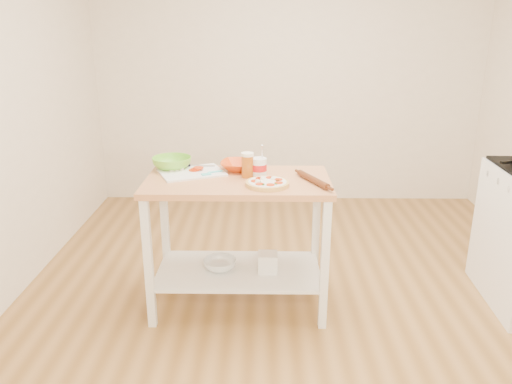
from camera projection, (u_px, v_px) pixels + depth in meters
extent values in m
cube|color=#A2733B|center=(302.00, 307.00, 3.42)|extent=(4.00, 4.50, 0.02)
cube|color=#F4E5CD|center=(289.00, 74.00, 5.13)|extent=(4.00, 0.02, 2.70)
cube|color=#F4E5CD|center=(424.00, 322.00, 0.84)|extent=(4.00, 0.02, 2.70)
cube|color=tan|center=(238.00, 182.00, 3.17)|extent=(1.17, 0.64, 0.04)
cube|color=white|center=(239.00, 271.00, 3.37)|extent=(1.09, 0.58, 0.02)
cube|color=white|center=(149.00, 265.00, 3.06)|extent=(0.05, 0.05, 0.86)
cube|color=white|center=(165.00, 230.00, 3.58)|extent=(0.05, 0.05, 0.86)
cube|color=white|center=(325.00, 266.00, 3.04)|extent=(0.05, 0.05, 0.86)
cube|color=white|center=(316.00, 231.00, 3.56)|extent=(0.05, 0.05, 0.86)
cube|color=black|center=(511.00, 162.00, 3.27)|extent=(0.16, 0.07, 0.02)
cylinder|color=#E9BC63|center=(267.00, 184.00, 3.02)|extent=(0.27, 0.27, 0.02)
cylinder|color=#E9BC63|center=(267.00, 182.00, 3.02)|extent=(0.27, 0.27, 0.01)
cylinder|color=white|center=(267.00, 182.00, 3.02)|extent=(0.23, 0.23, 0.01)
cylinder|color=red|center=(278.00, 180.00, 3.05)|extent=(0.05, 0.05, 0.01)
cylinder|color=red|center=(270.00, 178.00, 3.09)|extent=(0.05, 0.05, 0.01)
cylinder|color=red|center=(260.00, 178.00, 3.07)|extent=(0.05, 0.05, 0.01)
cylinder|color=red|center=(255.00, 181.00, 3.02)|extent=(0.05, 0.05, 0.01)
cylinder|color=red|center=(260.00, 184.00, 2.96)|extent=(0.05, 0.05, 0.01)
cylinder|color=red|center=(270.00, 185.00, 2.95)|extent=(0.05, 0.05, 0.01)
cylinder|color=red|center=(279.00, 183.00, 2.99)|extent=(0.05, 0.05, 0.01)
sphere|color=white|center=(273.00, 179.00, 3.06)|extent=(0.03, 0.03, 0.03)
sphere|color=white|center=(263.00, 179.00, 3.06)|extent=(0.03, 0.03, 0.03)
sphere|color=white|center=(258.00, 182.00, 3.00)|extent=(0.03, 0.03, 0.03)
plane|color=#1B540D|center=(278.00, 180.00, 3.03)|extent=(0.03, 0.03, 0.00)
plane|color=#1B540D|center=(271.00, 177.00, 3.09)|extent=(0.03, 0.03, 0.00)
plane|color=#1B540D|center=(259.00, 178.00, 3.07)|extent=(0.03, 0.03, 0.00)
plane|color=#1B540D|center=(259.00, 181.00, 3.01)|extent=(0.03, 0.03, 0.00)
plane|color=#1B540D|center=(263.00, 184.00, 2.95)|extent=(0.03, 0.03, 0.00)
plane|color=#1B540D|center=(276.00, 184.00, 2.96)|extent=(0.03, 0.03, 0.00)
cube|color=white|center=(192.00, 173.00, 3.27)|extent=(0.49, 0.43, 0.01)
cube|color=#F4EACC|center=(171.00, 169.00, 3.28)|extent=(0.03, 0.03, 0.02)
cube|color=#F4EACC|center=(177.00, 169.00, 3.30)|extent=(0.03, 0.03, 0.02)
cube|color=#F4EACC|center=(182.00, 168.00, 3.31)|extent=(0.03, 0.03, 0.02)
cube|color=#F4EACC|center=(170.00, 168.00, 3.31)|extent=(0.03, 0.03, 0.02)
cube|color=#F4EACC|center=(175.00, 167.00, 3.33)|extent=(0.03, 0.03, 0.02)
cube|color=#F4EACC|center=(180.00, 167.00, 3.34)|extent=(0.03, 0.03, 0.02)
cylinder|color=red|center=(194.00, 170.00, 3.29)|extent=(0.07, 0.07, 0.01)
cylinder|color=red|center=(196.00, 169.00, 3.30)|extent=(0.07, 0.07, 0.01)
cylinder|color=red|center=(198.00, 168.00, 3.30)|extent=(0.07, 0.07, 0.01)
cube|color=#48D3D4|center=(206.00, 174.00, 3.20)|extent=(0.07, 0.06, 0.01)
cylinder|color=#48D3D4|center=(215.00, 172.00, 3.25)|extent=(0.09, 0.06, 0.01)
cube|color=silver|center=(202.00, 166.00, 3.40)|extent=(0.18, 0.04, 0.00)
cube|color=black|center=(183.00, 165.00, 3.40)|extent=(0.10, 0.03, 0.01)
imported|color=#CF410E|center=(240.00, 166.00, 3.34)|extent=(0.28, 0.28, 0.06)
imported|color=#74C733|center=(172.00, 163.00, 3.36)|extent=(0.34, 0.34, 0.08)
cylinder|color=#AA5513|center=(248.00, 167.00, 3.18)|extent=(0.08, 0.08, 0.14)
cylinder|color=white|center=(247.00, 154.00, 3.15)|extent=(0.08, 0.08, 0.02)
cylinder|color=white|center=(259.00, 167.00, 3.20)|extent=(0.10, 0.10, 0.12)
cylinder|color=red|center=(259.00, 167.00, 3.20)|extent=(0.10, 0.10, 0.04)
cylinder|color=silver|center=(262.00, 153.00, 3.17)|extent=(0.01, 0.06, 0.12)
cylinder|color=#5D2D15|center=(313.00, 180.00, 3.07)|extent=(0.18, 0.32, 0.04)
imported|color=silver|center=(220.00, 264.00, 3.36)|extent=(0.29, 0.29, 0.07)
cube|color=white|center=(268.00, 262.00, 3.32)|extent=(0.13, 0.13, 0.13)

